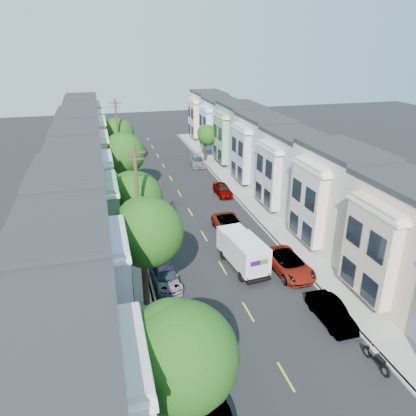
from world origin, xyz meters
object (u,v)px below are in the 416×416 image
Objects in this scene: tree_far_r at (207,136)px; parked_right_c at (223,190)px; tree_b at (147,233)px; utility_pole_near at (138,208)px; tree_d at (123,154)px; parked_right_a at (331,312)px; motorcycle at (376,359)px; parked_right_b at (289,264)px; tree_a at (181,358)px; fedex_truck at (243,250)px; parked_left_b at (186,343)px; lead_sedan at (230,226)px; tree_e at (117,135)px; utility_pole_far at (118,137)px; parked_left_d at (144,209)px; tree_c at (134,198)px; parked_right_d at (197,161)px; parked_left_c at (165,277)px.

tree_far_r is 15.30m from parked_right_c.
tree_b reaches higher than tree_far_r.
utility_pole_near is at bearing 89.98° from tree_b.
tree_d reaches higher than parked_right_c.
parked_right_a is at bearing -92.91° from tree_far_r.
utility_pole_near reaches higher than motorcycle.
tree_a is at bearing -134.26° from parked_right_b.
tree_d is 20.23m from fedex_truck.
motorcycle is (10.20, -3.89, -0.18)m from parked_left_b.
fedex_truck is (7.88, -2.27, -3.61)m from utility_pole_near.
fedex_truck is 6.48m from lead_sedan.
tree_e reaches higher than parked_right_a.
utility_pole_far is 16.00m from parked_left_d.
tree_a is at bearing -90.00° from tree_c.
parked_right_b is (9.80, 6.62, 0.10)m from parked_left_b.
tree_e reaches higher than fedex_truck.
tree_d reaches higher than tree_far_r.
tree_b is 1.10× the size of tree_e.
utility_pole_near is 2.21× the size of parked_right_d.
tree_a is 45.05m from parked_right_d.
tree_far_r is 1.29× the size of parked_right_c.
parked_left_d is (-7.49, 6.63, -0.13)m from lead_sedan.
utility_pole_near is at bearing 110.30° from parked_left_c.
parked_right_b is at bearing -60.70° from tree_d.
parked_left_b is 1.78× the size of motorcycle.
parked_left_b is 10.92m from motorcycle.
parked_left_d is (1.40, 10.72, -4.53)m from utility_pole_near.
parked_right_d is (11.20, 23.42, -4.01)m from tree_c.
parked_right_b is (11.20, -32.70, -4.13)m from tree_e.
parked_right_a is at bearing -84.19° from parked_right_d.
parked_right_c is 1.88× the size of motorcycle.
parked_right_c is at bearing -52.50° from tree_e.
parked_right_d is at bearing 64.44° from tree_c.
parked_right_c is (11.20, -11.90, -4.46)m from utility_pole_far.
motorcycle is at bearing 9.76° from tree_a.
tree_e reaches higher than lead_sedan.
tree_d is at bearing 90.01° from utility_pole_near.
fedex_truck is (7.88, -28.27, -3.61)m from utility_pole_far.
utility_pole_near reaches higher than fedex_truck.
utility_pole_far is at bearing -89.96° from tree_e.
fedex_truck is 16.72m from parked_right_c.
utility_pole_near reaches higher than parked_right_d.
utility_pole_far is 29.57m from fedex_truck.
parked_right_d is at bearing 87.57° from parked_right_b.
fedex_truck is (7.89, -18.22, -3.87)m from tree_d.
tree_far_r is 39.42m from parked_right_a.
parked_left_c is at bearing 172.51° from parked_right_b.
utility_pole_near is at bearing 136.63° from parked_right_a.
lead_sedan reaches higher than parked_left_d.
motorcycle is (11.60, -17.99, -4.21)m from tree_c.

